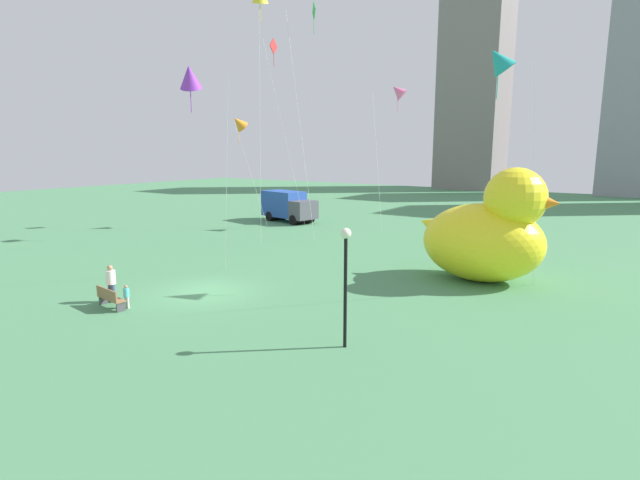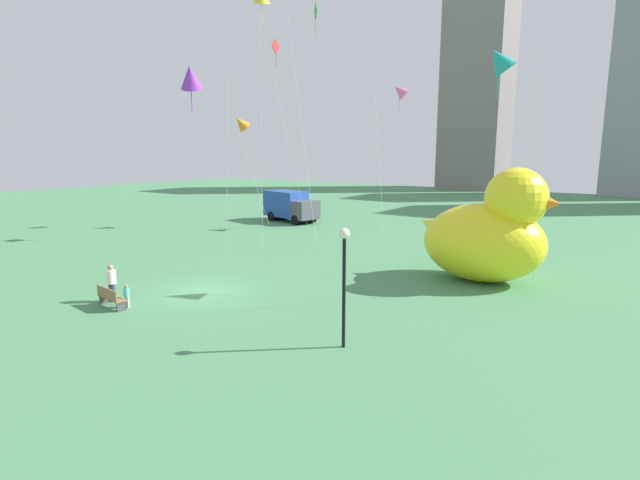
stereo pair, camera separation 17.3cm
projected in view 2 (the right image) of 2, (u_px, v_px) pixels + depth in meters
The scene contains 14 objects.
ground_plane at pixel (206, 292), 23.46m from camera, with size 140.00×140.00×0.00m, color #488456.
park_bench at pixel (110, 297), 20.99m from camera, with size 1.76×0.63×0.90m.
person_adult at pixel (111, 281), 21.80m from camera, with size 0.41×0.41×1.69m.
person_child at pixel (127, 295), 20.99m from camera, with size 0.25×0.25×1.02m.
giant_inflatable_duck at pixel (488, 234), 24.86m from camera, with size 7.10×4.56×5.89m.
lamppost at pixel (344, 266), 16.35m from camera, with size 0.36×0.36×4.17m.
box_truck at pixel (290, 206), 46.21m from camera, with size 6.08×3.44×2.85m.
city_skyline at pixel (611, 87), 72.10m from camera, with size 50.23×17.01×37.16m.
kite_orange at pixel (241, 123), 41.92m from camera, with size 2.67×3.23×9.80m.
kite_green at pixel (314, 25), 35.80m from camera, with size 2.91×2.18×17.42m.
kite_red at pixel (277, 57), 41.88m from camera, with size 2.67×3.55×16.11m.
kite_teal at pixel (500, 60), 22.12m from camera, with size 2.83×3.81×11.51m.
kite_pink at pixel (400, 91), 40.78m from camera, with size 3.30×3.18×12.35m.
kite_purple at pixel (191, 77), 24.17m from camera, with size 3.16×3.20×10.99m.
Camera 2 is at (17.47, -15.38, 6.72)m, focal length 27.39 mm.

